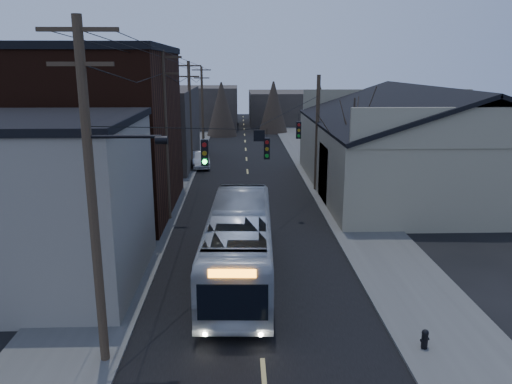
% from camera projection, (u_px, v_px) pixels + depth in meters
% --- Properties ---
extents(road_surface, '(9.00, 110.00, 0.02)m').
position_uv_depth(road_surface, '(248.00, 176.00, 42.18)').
color(road_surface, black).
rests_on(road_surface, ground).
extents(sidewalk_left, '(4.00, 110.00, 0.12)m').
position_uv_depth(sidewalk_left, '(171.00, 176.00, 41.95)').
color(sidewalk_left, '#474744').
rests_on(sidewalk_left, ground).
extents(sidewalk_right, '(4.00, 110.00, 0.12)m').
position_uv_depth(sidewalk_right, '(324.00, 175.00, 42.37)').
color(sidewalk_right, '#474744').
rests_on(sidewalk_right, ground).
extents(building_clapboard, '(8.00, 8.00, 7.00)m').
position_uv_depth(building_clapboard, '(40.00, 206.00, 20.69)').
color(building_clapboard, gray).
rests_on(building_clapboard, ground).
extents(building_brick, '(10.00, 12.00, 10.00)m').
position_uv_depth(building_brick, '(89.00, 134.00, 30.94)').
color(building_brick, black).
rests_on(building_brick, ground).
extents(building_left_far, '(9.00, 14.00, 7.00)m').
position_uv_depth(building_left_far, '(146.00, 127.00, 46.82)').
color(building_left_far, '#352F2A').
rests_on(building_left_far, ground).
extents(warehouse, '(16.16, 20.60, 7.73)m').
position_uv_depth(warehouse, '(423.00, 155.00, 37.09)').
color(warehouse, '#9B9171').
rests_on(warehouse, ground).
extents(building_far_left, '(10.00, 12.00, 6.00)m').
position_uv_depth(building_far_left, '(204.00, 107.00, 75.13)').
color(building_far_left, '#352F2A').
rests_on(building_far_left, ground).
extents(building_far_right, '(12.00, 14.00, 5.00)m').
position_uv_depth(building_far_right, '(287.00, 107.00, 80.52)').
color(building_far_right, '#352F2A').
rests_on(building_far_right, ground).
extents(bare_tree, '(0.40, 0.40, 7.20)m').
position_uv_depth(bare_tree, '(352.00, 155.00, 31.81)').
color(bare_tree, black).
rests_on(bare_tree, ground).
extents(utility_lines, '(11.24, 45.28, 10.50)m').
position_uv_depth(utility_lines, '(205.00, 126.00, 35.18)').
color(utility_lines, '#382B1E').
rests_on(utility_lines, ground).
extents(bus, '(3.15, 11.62, 3.21)m').
position_uv_depth(bus, '(239.00, 243.00, 21.78)').
color(bus, '#AFB5BB').
rests_on(bus, ground).
extents(parked_car, '(2.06, 4.53, 1.44)m').
position_uv_depth(parked_car, '(200.00, 160.00, 45.82)').
color(parked_car, '#B4B8BD').
rests_on(parked_car, ground).
extents(fire_hydrant, '(0.33, 0.23, 0.67)m').
position_uv_depth(fire_hydrant, '(425.00, 338.00, 16.34)').
color(fire_hydrant, black).
rests_on(fire_hydrant, sidewalk_right).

